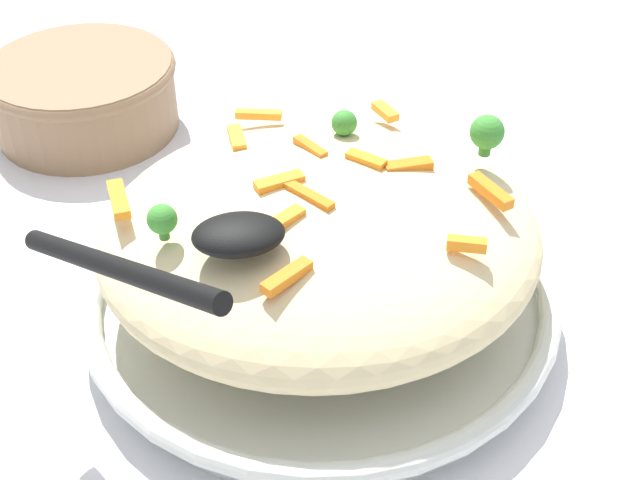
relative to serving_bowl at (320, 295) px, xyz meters
name	(u,v)px	position (x,y,z in m)	size (l,w,h in m)	color
ground_plane	(320,314)	(0.00, 0.00, -0.02)	(2.40, 2.40, 0.00)	silver
serving_bowl	(320,295)	(0.00, 0.00, 0.00)	(0.34, 0.34, 0.04)	silver
pasta_mound	(320,235)	(0.00, 0.00, 0.06)	(0.30, 0.28, 0.08)	beige
carrot_piece_0	(279,182)	(-0.03, 0.01, 0.10)	(0.03, 0.01, 0.01)	orange
carrot_piece_1	(467,244)	(0.08, -0.07, 0.09)	(0.02, 0.01, 0.01)	orange
carrot_piece_2	(259,114)	(-0.03, 0.10, 0.09)	(0.03, 0.01, 0.01)	orange
carrot_piece_3	(281,222)	(-0.03, -0.04, 0.10)	(0.04, 0.01, 0.01)	orange
carrot_piece_4	(385,111)	(0.06, 0.09, 0.09)	(0.02, 0.01, 0.01)	orange
carrot_piece_5	(366,161)	(0.04, 0.02, 0.10)	(0.03, 0.01, 0.01)	orange
carrot_piece_6	(237,138)	(-0.05, 0.07, 0.09)	(0.03, 0.01, 0.01)	orange
carrot_piece_7	(287,277)	(-0.03, -0.08, 0.09)	(0.04, 0.01, 0.01)	orange
carrot_piece_8	(490,191)	(0.11, -0.02, 0.09)	(0.04, 0.01, 0.01)	orange
carrot_piece_9	(308,148)	(0.00, 0.05, 0.10)	(0.03, 0.01, 0.01)	orange
carrot_piece_10	(309,196)	(-0.01, -0.01, 0.10)	(0.04, 0.01, 0.01)	orange
carrot_piece_11	(408,166)	(0.06, 0.02, 0.09)	(0.03, 0.01, 0.01)	orange
carrot_piece_12	(119,199)	(-0.13, 0.01, 0.09)	(0.04, 0.01, 0.01)	orange
broccoli_floret_0	(344,123)	(0.03, 0.07, 0.10)	(0.02, 0.02, 0.02)	#377928
broccoli_floret_1	(487,133)	(0.12, 0.03, 0.11)	(0.02, 0.02, 0.03)	#377928
broccoli_floret_2	(162,220)	(-0.10, -0.03, 0.10)	(0.02, 0.02, 0.02)	#377928
serving_spoon	(195,246)	(-0.08, -0.08, 0.12)	(0.15, 0.14, 0.07)	black
companion_bowl	(83,91)	(-0.18, 0.29, 0.02)	(0.18, 0.18, 0.07)	#8C6B4C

